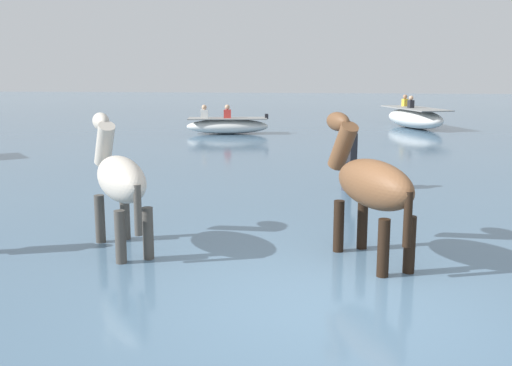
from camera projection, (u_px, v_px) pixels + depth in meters
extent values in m
plane|color=gray|center=(329.00, 333.00, 5.98)|extent=(120.00, 120.00, 0.00)
cube|color=slate|center=(332.00, 164.00, 15.70)|extent=(90.00, 90.00, 0.32)
ellipsoid|color=beige|center=(121.00, 179.00, 7.51)|extent=(1.22, 1.44, 0.57)
cylinder|color=#45423C|center=(101.00, 230.00, 8.00)|extent=(0.13, 0.13, 0.97)
cylinder|color=#45423C|center=(126.00, 227.00, 8.16)|extent=(0.13, 0.13, 0.97)
cylinder|color=#45423C|center=(121.00, 250.00, 7.14)|extent=(0.13, 0.13, 0.97)
cylinder|color=#45423C|center=(148.00, 246.00, 7.30)|extent=(0.13, 0.13, 0.97)
cylinder|color=beige|center=(105.00, 144.00, 8.09)|extent=(0.49, 0.56, 0.65)
ellipsoid|color=beige|center=(101.00, 121.00, 8.15)|extent=(0.45, 0.52, 0.24)
cylinder|color=#45423C|center=(138.00, 210.00, 6.97)|extent=(0.09, 0.09, 0.61)
ellipsoid|color=brown|center=(374.00, 184.00, 7.05)|extent=(1.13, 1.51, 0.58)
cylinder|color=black|center=(338.00, 238.00, 7.60)|extent=(0.13, 0.13, 0.98)
cylinder|color=black|center=(362.00, 236.00, 7.72)|extent=(0.13, 0.13, 0.98)
cylinder|color=black|center=(383.00, 262.00, 6.67)|extent=(0.13, 0.13, 0.98)
cylinder|color=black|center=(409.00, 258.00, 6.79)|extent=(0.13, 0.13, 0.98)
cylinder|color=brown|center=(343.00, 146.00, 7.68)|extent=(0.46, 0.58, 0.66)
ellipsoid|color=brown|center=(338.00, 122.00, 7.75)|extent=(0.42, 0.53, 0.25)
cylinder|color=black|center=(408.00, 219.00, 6.47)|extent=(0.09, 0.09, 0.62)
ellipsoid|color=silver|center=(415.00, 118.00, 23.77)|extent=(2.57, 4.09, 0.76)
cube|color=gray|center=(415.00, 108.00, 23.69)|extent=(2.47, 3.93, 0.04)
cube|color=gold|center=(405.00, 103.00, 24.71)|extent=(0.26, 0.30, 0.30)
sphere|color=#A37556|center=(405.00, 97.00, 24.66)|extent=(0.18, 0.18, 0.18)
cube|color=#232328|center=(411.00, 104.00, 23.62)|extent=(0.26, 0.30, 0.30)
sphere|color=tan|center=(411.00, 98.00, 23.57)|extent=(0.18, 0.18, 0.18)
ellipsoid|color=silver|center=(227.00, 126.00, 21.59)|extent=(3.07, 1.45, 0.54)
cube|color=gray|center=(227.00, 118.00, 21.53)|extent=(2.95, 1.39, 0.04)
cube|color=black|center=(267.00, 116.00, 21.57)|extent=(0.14, 0.18, 0.18)
cube|color=white|center=(204.00, 114.00, 21.37)|extent=(0.29, 0.22, 0.30)
sphere|color=tan|center=(204.00, 107.00, 21.33)|extent=(0.18, 0.18, 0.18)
cube|color=red|center=(227.00, 114.00, 21.44)|extent=(0.29, 0.22, 0.30)
sphere|color=tan|center=(227.00, 107.00, 21.39)|extent=(0.18, 0.18, 0.18)
cylinder|color=#383842|center=(347.00, 184.00, 11.50)|extent=(0.20, 0.20, 0.88)
cube|color=#232328|center=(348.00, 147.00, 11.37)|extent=(0.37, 0.36, 0.54)
sphere|color=#A37556|center=(348.00, 127.00, 11.29)|extent=(0.20, 0.20, 0.20)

